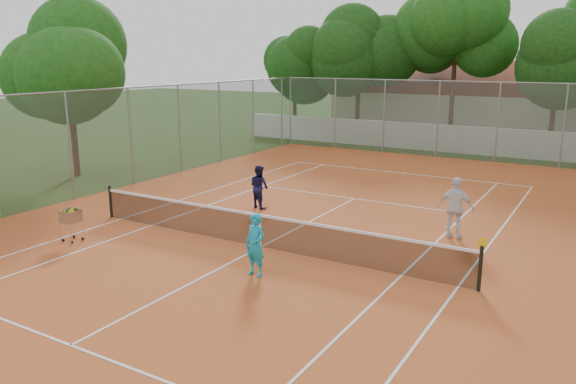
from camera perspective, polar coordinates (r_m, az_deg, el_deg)
The scene contains 12 objects.
ground at distance 15.82m, azimuth -2.78°, elevation -5.68°, with size 120.00×120.00×0.00m, color #1B3B10.
court_pad at distance 15.82m, azimuth -2.78°, elevation -5.65°, with size 18.00×34.00×0.02m, color #BB5524.
court_lines at distance 15.82m, azimuth -2.78°, elevation -5.60°, with size 10.98×23.78×0.01m, color white.
tennis_net at distance 15.66m, azimuth -2.80°, elevation -3.92°, with size 11.88×0.10×0.98m, color black.
perimeter_fence at distance 15.28m, azimuth -2.86°, elevation 1.41°, with size 18.00×34.00×4.00m, color slate.
boundary_wall at distance 32.82m, azimuth 15.81°, elevation 5.25°, with size 26.00×0.30×1.50m, color white.
clubhouse at distance 42.81m, azimuth 16.87°, elevation 8.97°, with size 16.40×9.00×4.40m, color beige.
tropical_trees at distance 35.43m, azimuth 17.56°, elevation 12.63°, with size 29.00×19.00×10.00m, color #0F350D.
player_near at distance 13.61m, azimuth -3.32°, elevation -5.39°, with size 0.57×0.37×1.56m, color #179FC8.
player_far_left at distance 19.68m, azimuth -2.94°, elevation 0.54°, with size 0.74×0.58×1.52m, color #171643.
player_far_right at distance 17.07m, azimuth 16.67°, elevation -1.55°, with size 1.07×0.44×1.82m, color silver.
ball_hopper at distance 17.28m, azimuth -21.14°, elevation -3.08°, with size 0.49×0.49×1.02m, color #B9BAC1.
Camera 1 is at (8.25, -12.45, 5.22)m, focal length 35.00 mm.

